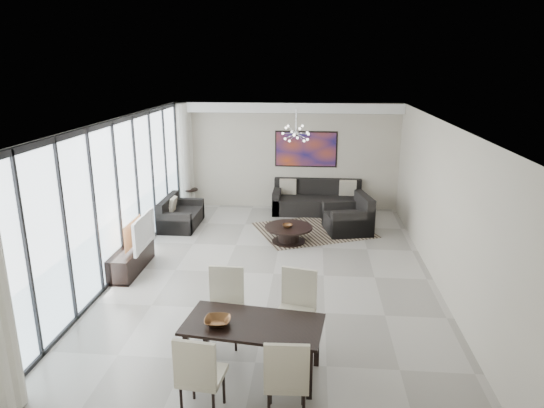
# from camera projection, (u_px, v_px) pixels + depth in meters

# --- Properties ---
(room_shell) EXTENTS (6.00, 9.00, 2.90)m
(room_shell) POSITION_uv_depth(u_px,v_px,m) (299.00, 202.00, 8.85)
(room_shell) COLOR #A8A39B
(room_shell) RESTS_ON ground
(window_wall) EXTENTS (0.37, 8.95, 2.90)m
(window_wall) POSITION_uv_depth(u_px,v_px,m) (123.00, 197.00, 9.12)
(window_wall) COLOR silver
(window_wall) RESTS_ON floor
(soffit) EXTENTS (5.98, 0.40, 0.26)m
(soffit) POSITION_uv_depth(u_px,v_px,m) (288.00, 107.00, 12.63)
(soffit) COLOR white
(soffit) RESTS_ON room_shell
(painting) EXTENTS (1.68, 0.04, 0.98)m
(painting) POSITION_uv_depth(u_px,v_px,m) (306.00, 149.00, 13.06)
(painting) COLOR #B44119
(painting) RESTS_ON room_shell
(chandelier) EXTENTS (0.66, 0.66, 0.71)m
(chandelier) POSITION_uv_depth(u_px,v_px,m) (296.00, 133.00, 11.00)
(chandelier) COLOR silver
(chandelier) RESTS_ON room_shell
(rug) EXTENTS (3.14, 2.84, 0.01)m
(rug) POSITION_uv_depth(u_px,v_px,m) (314.00, 230.00, 11.70)
(rug) COLOR black
(rug) RESTS_ON floor
(coffee_table) EXTENTS (1.07, 1.07, 0.38)m
(coffee_table) POSITION_uv_depth(u_px,v_px,m) (289.00, 233.00, 10.87)
(coffee_table) COLOR black
(coffee_table) RESTS_ON floor
(bowl_coffee) EXTENTS (0.23, 0.23, 0.07)m
(bowl_coffee) POSITION_uv_depth(u_px,v_px,m) (287.00, 226.00, 10.75)
(bowl_coffee) COLOR brown
(bowl_coffee) RESTS_ON coffee_table
(sofa_main) EXTENTS (2.37, 0.97, 0.86)m
(sofa_main) POSITION_uv_depth(u_px,v_px,m) (317.00, 202.00, 13.04)
(sofa_main) COLOR black
(sofa_main) RESTS_ON floor
(loveseat) EXTENTS (0.81, 1.45, 0.72)m
(loveseat) POSITION_uv_depth(u_px,v_px,m) (180.00, 216.00, 11.95)
(loveseat) COLOR black
(loveseat) RESTS_ON floor
(armchair) EXTENTS (1.21, 1.25, 0.89)m
(armchair) POSITION_uv_depth(u_px,v_px,m) (349.00, 219.00, 11.53)
(armchair) COLOR black
(armchair) RESTS_ON floor
(side_table) EXTENTS (0.40, 0.40, 0.55)m
(side_table) POSITION_uv_depth(u_px,v_px,m) (191.00, 195.00, 13.38)
(side_table) COLOR black
(side_table) RESTS_ON floor
(tv_console) EXTENTS (0.42, 1.49, 0.47)m
(tv_console) POSITION_uv_depth(u_px,v_px,m) (131.00, 259.00, 9.39)
(tv_console) COLOR black
(tv_console) RESTS_ON floor
(television) EXTENTS (0.16, 1.11, 0.64)m
(television) POSITION_uv_depth(u_px,v_px,m) (138.00, 232.00, 9.27)
(television) COLOR gray
(television) RESTS_ON tv_console
(dining_table) EXTENTS (1.84, 1.08, 0.73)m
(dining_table) POSITION_uv_depth(u_px,v_px,m) (253.00, 329.00, 6.15)
(dining_table) COLOR black
(dining_table) RESTS_ON floor
(dining_chair_sw) EXTENTS (0.54, 0.54, 1.05)m
(dining_chair_sw) POSITION_uv_depth(u_px,v_px,m) (199.00, 372.00, 5.36)
(dining_chair_sw) COLOR beige
(dining_chair_sw) RESTS_ON floor
(dining_chair_se) EXTENTS (0.51, 0.51, 1.06)m
(dining_chair_se) POSITION_uv_depth(u_px,v_px,m) (287.00, 375.00, 5.29)
(dining_chair_se) COLOR beige
(dining_chair_se) RESTS_ON floor
(dining_chair_nw) EXTENTS (0.51, 0.51, 1.09)m
(dining_chair_nw) POSITION_uv_depth(u_px,v_px,m) (225.00, 299.00, 6.94)
(dining_chair_nw) COLOR beige
(dining_chair_nw) RESTS_ON floor
(dining_chair_ne) EXTENTS (0.62, 0.62, 1.11)m
(dining_chair_ne) POSITION_uv_depth(u_px,v_px,m) (297.00, 302.00, 6.83)
(dining_chair_ne) COLOR beige
(dining_chair_ne) RESTS_ON floor
(bowl_dining) EXTENTS (0.35, 0.35, 0.08)m
(bowl_dining) POSITION_uv_depth(u_px,v_px,m) (218.00, 321.00, 6.08)
(bowl_dining) COLOR brown
(bowl_dining) RESTS_ON dining_table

